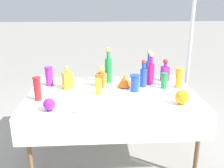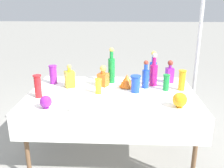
% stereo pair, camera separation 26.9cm
% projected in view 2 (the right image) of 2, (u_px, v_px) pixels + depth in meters
% --- Properties ---
extents(ground_plane, '(40.00, 40.00, 0.00)m').
position_uv_depth(ground_plane, '(112.00, 152.00, 2.97)').
color(ground_plane, gray).
extents(display_table, '(1.81, 1.19, 0.76)m').
position_uv_depth(display_table, '(112.00, 98.00, 2.71)').
color(display_table, white).
rests_on(display_table, ground).
extents(tall_bottle_0, '(0.08, 0.08, 0.32)m').
position_uv_depth(tall_bottle_0, '(145.00, 76.00, 2.84)').
color(tall_bottle_0, blue).
rests_on(tall_bottle_0, display_table).
extents(tall_bottle_1, '(0.09, 0.09, 0.38)m').
position_uv_depth(tall_bottle_1, '(153.00, 70.00, 3.06)').
color(tall_bottle_1, blue).
rests_on(tall_bottle_1, display_table).
extents(tall_bottle_2, '(0.08, 0.08, 0.43)m').
position_uv_depth(tall_bottle_2, '(111.00, 68.00, 3.01)').
color(tall_bottle_2, '#198C38').
rests_on(tall_bottle_2, display_table).
extents(tall_bottle_3, '(0.09, 0.09, 0.39)m').
position_uv_depth(tall_bottle_3, '(154.00, 73.00, 2.92)').
color(tall_bottle_3, '#C61972').
rests_on(tall_bottle_3, display_table).
extents(square_decanter_0, '(0.14, 0.14, 0.27)m').
position_uv_depth(square_decanter_0, '(70.00, 78.00, 2.87)').
color(square_decanter_0, yellow).
rests_on(square_decanter_0, display_table).
extents(square_decanter_1, '(0.14, 0.14, 0.25)m').
position_uv_depth(square_decanter_1, '(103.00, 77.00, 2.91)').
color(square_decanter_1, orange).
rests_on(square_decanter_1, display_table).
extents(square_decanter_2, '(0.10, 0.10, 0.28)m').
position_uv_depth(square_decanter_2, '(170.00, 73.00, 3.03)').
color(square_decanter_2, purple).
rests_on(square_decanter_2, display_table).
extents(slender_vase_0, '(0.07, 0.07, 0.17)m').
position_uv_depth(slender_vase_0, '(98.00, 86.00, 2.68)').
color(slender_vase_0, yellow).
rests_on(slender_vase_0, display_table).
extents(slender_vase_1, '(0.12, 0.12, 0.19)m').
position_uv_depth(slender_vase_1, '(136.00, 83.00, 2.71)').
color(slender_vase_1, blue).
rests_on(slender_vase_1, display_table).
extents(slender_vase_2, '(0.10, 0.10, 0.22)m').
position_uv_depth(slender_vase_2, '(53.00, 74.00, 2.99)').
color(slender_vase_2, purple).
rests_on(slender_vase_2, display_table).
extents(slender_vase_3, '(0.08, 0.08, 0.18)m').
position_uv_depth(slender_vase_3, '(166.00, 82.00, 2.77)').
color(slender_vase_3, '#198C38').
rests_on(slender_vase_3, display_table).
extents(slender_vase_4, '(0.08, 0.08, 0.24)m').
position_uv_depth(slender_vase_4, '(38.00, 86.00, 2.56)').
color(slender_vase_4, red).
rests_on(slender_vase_4, display_table).
extents(slender_vase_5, '(0.08, 0.08, 0.23)m').
position_uv_depth(slender_vase_5, '(182.00, 80.00, 2.77)').
color(slender_vase_5, orange).
rests_on(slender_vase_5, display_table).
extents(fluted_vase_0, '(0.18, 0.18, 0.15)m').
position_uv_depth(fluted_vase_0, '(127.00, 81.00, 2.87)').
color(fluted_vase_0, orange).
rests_on(fluted_vase_0, display_table).
extents(round_bowl_0, '(0.14, 0.14, 0.15)m').
position_uv_depth(round_bowl_0, '(180.00, 100.00, 2.33)').
color(round_bowl_0, orange).
rests_on(round_bowl_0, display_table).
extents(round_bowl_1, '(0.11, 0.11, 0.12)m').
position_uv_depth(round_bowl_1, '(46.00, 102.00, 2.31)').
color(round_bowl_1, purple).
rests_on(round_bowl_1, display_table).
extents(price_tag_left, '(0.06, 0.02, 0.04)m').
position_uv_depth(price_tag_left, '(68.00, 109.00, 2.27)').
color(price_tag_left, white).
rests_on(price_tag_left, display_table).
extents(price_tag_center, '(0.05, 0.02, 0.05)m').
position_uv_depth(price_tag_center, '(72.00, 110.00, 2.24)').
color(price_tag_center, white).
rests_on(price_tag_center, display_table).
extents(cardboard_box_behind_left, '(0.52, 0.50, 0.41)m').
position_uv_depth(cardboard_box_behind_left, '(109.00, 99.00, 4.16)').
color(cardboard_box_behind_left, tan).
rests_on(cardboard_box_behind_left, ground).
extents(canopy_pole, '(0.18, 0.18, 2.54)m').
position_uv_depth(canopy_pole, '(197.00, 58.00, 3.22)').
color(canopy_pole, silver).
rests_on(canopy_pole, ground).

